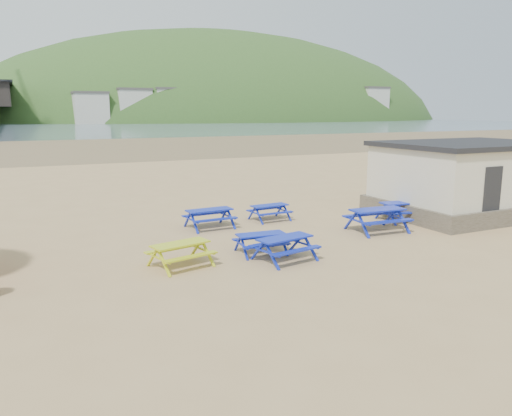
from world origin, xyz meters
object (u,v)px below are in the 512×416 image
picnic_table_blue_a (209,219)px  amenity_block (467,178)px  picnic_table_blue_b (270,213)px  picnic_table_yellow (181,255)px

picnic_table_blue_a → amenity_block: 11.49m
picnic_table_blue_b → amenity_block: size_ratio=0.22×
amenity_block → picnic_table_blue_b: bearing=163.5°
picnic_table_blue_a → picnic_table_blue_b: size_ratio=1.13×
picnic_table_yellow → amenity_block: amenity_block is taller
picnic_table_blue_a → amenity_block: (11.20, -2.26, 1.20)m
picnic_table_blue_a → picnic_table_blue_b: (2.74, 0.24, -0.05)m
picnic_table_yellow → amenity_block: 13.87m
picnic_table_yellow → amenity_block: (13.67, 1.96, 1.22)m
picnic_table_blue_b → amenity_block: bearing=-20.0°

